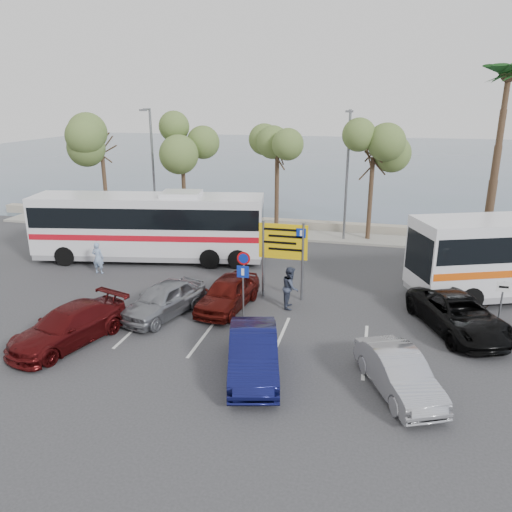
% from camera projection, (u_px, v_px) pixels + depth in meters
% --- Properties ---
extents(ground, '(120.00, 120.00, 0.00)m').
position_uv_depth(ground, '(243.00, 325.00, 20.23)').
color(ground, '#313133').
rests_on(ground, ground).
extents(kerb_strip, '(44.00, 2.40, 0.15)m').
position_uv_depth(kerb_strip, '(298.00, 235.00, 33.17)').
color(kerb_strip, gray).
rests_on(kerb_strip, ground).
extents(seawall, '(48.00, 0.80, 0.60)m').
position_uv_depth(seawall, '(303.00, 225.00, 34.95)').
color(seawall, gray).
rests_on(seawall, ground).
extents(sea, '(140.00, 140.00, 0.00)m').
position_uv_depth(sea, '(347.00, 159.00, 75.76)').
color(sea, '#3F5965').
rests_on(sea, ground).
extents(tree_far_left, '(3.20, 3.20, 7.60)m').
position_uv_depth(tree_far_left, '(100.00, 135.00, 34.47)').
color(tree_far_left, '#382619').
rests_on(tree_far_left, kerb_strip).
extents(tree_left, '(3.20, 3.20, 7.20)m').
position_uv_depth(tree_left, '(182.00, 142.00, 33.20)').
color(tree_left, '#382619').
rests_on(tree_left, kerb_strip).
extents(tree_mid, '(3.20, 3.20, 8.00)m').
position_uv_depth(tree_mid, '(278.00, 133.00, 31.52)').
color(tree_mid, '#382619').
rests_on(tree_mid, kerb_strip).
extents(tree_right, '(3.20, 3.20, 7.40)m').
position_uv_depth(tree_right, '(374.00, 143.00, 30.30)').
color(tree_right, '#382619').
rests_on(tree_right, kerb_strip).
extents(palm_tree, '(4.80, 4.80, 11.20)m').
position_uv_depth(palm_tree, '(508.00, 78.00, 27.58)').
color(palm_tree, '#382619').
rests_on(palm_tree, kerb_strip).
extents(street_lamp_left, '(0.45, 1.15, 8.01)m').
position_uv_depth(street_lamp_left, '(152.00, 163.00, 33.64)').
color(street_lamp_left, slate).
rests_on(street_lamp_left, kerb_strip).
extents(street_lamp_right, '(0.45, 1.15, 8.01)m').
position_uv_depth(street_lamp_right, '(347.00, 169.00, 30.67)').
color(street_lamp_right, slate).
rests_on(street_lamp_right, kerb_strip).
extents(direction_sign, '(2.20, 0.12, 3.60)m').
position_uv_depth(direction_sign, '(283.00, 247.00, 22.23)').
color(direction_sign, slate).
rests_on(direction_sign, ground).
extents(sign_no_stop, '(0.60, 0.08, 2.35)m').
position_uv_depth(sign_no_stop, '(244.00, 268.00, 22.10)').
color(sign_no_stop, slate).
rests_on(sign_no_stop, ground).
extents(sign_parking, '(0.50, 0.07, 2.25)m').
position_uv_depth(sign_parking, '(243.00, 284.00, 20.57)').
color(sign_parking, slate).
rests_on(sign_parking, ground).
extents(sign_taxi, '(0.50, 0.07, 2.20)m').
position_uv_depth(sign_taxi, '(501.00, 301.00, 18.95)').
color(sign_taxi, slate).
rests_on(sign_taxi, ground).
extents(lane_markings, '(12.02, 4.20, 0.01)m').
position_uv_depth(lane_markings, '(208.00, 332.00, 19.57)').
color(lane_markings, silver).
rests_on(lane_markings, ground).
extents(coach_bus_left, '(12.93, 4.96, 3.94)m').
position_uv_depth(coach_bus_left, '(149.00, 229.00, 27.78)').
color(coach_bus_left, silver).
rests_on(coach_bus_left, ground).
extents(car_silver_a, '(2.90, 4.54, 1.44)m').
position_uv_depth(car_silver_a, '(163.00, 299.00, 20.91)').
color(car_silver_a, gray).
rests_on(car_silver_a, ground).
extents(car_blue, '(2.64, 4.75, 1.48)m').
position_uv_depth(car_blue, '(253.00, 353.00, 16.47)').
color(car_blue, '#0E1143').
rests_on(car_blue, ground).
extents(car_maroon, '(3.30, 5.14, 1.39)m').
position_uv_depth(car_maroon, '(69.00, 326.00, 18.53)').
color(car_maroon, '#4B0C0D').
rests_on(car_maroon, ground).
extents(car_red, '(2.21, 4.37, 1.43)m').
position_uv_depth(car_red, '(228.00, 293.00, 21.65)').
color(car_red, '#490D0A').
rests_on(car_red, ground).
extents(suv_black, '(4.14, 5.62, 1.42)m').
position_uv_depth(suv_black, '(459.00, 314.00, 19.50)').
color(suv_black, black).
rests_on(suv_black, ground).
extents(car_silver_b, '(2.94, 4.24, 1.32)m').
position_uv_depth(car_silver_b, '(399.00, 373.00, 15.43)').
color(car_silver_b, '#99999E').
rests_on(car_silver_b, ground).
extents(pedestrian_near, '(0.63, 0.43, 1.68)m').
position_uv_depth(pedestrian_near, '(98.00, 258.00, 25.98)').
color(pedestrian_near, '#87A0C4').
rests_on(pedestrian_near, ground).
extents(pedestrian_far, '(0.78, 0.96, 1.87)m').
position_uv_depth(pedestrian_far, '(291.00, 287.00, 21.67)').
color(pedestrian_far, '#333A4C').
rests_on(pedestrian_far, ground).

